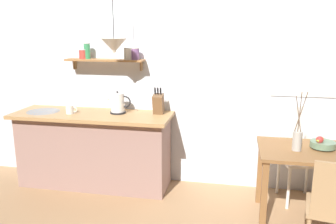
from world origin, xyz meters
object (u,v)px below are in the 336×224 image
dining_table (316,162)px  dining_chair_near (334,208)px  electric_kettle (118,103)px  coffee_mug_by_sink (70,110)px  fruit_bowl (322,144)px  knife_block (158,104)px  dining_chair_far (298,150)px  pendant_lamp (114,45)px  twig_vase (297,140)px

dining_table → dining_chair_near: dining_chair_near is taller
electric_kettle → coffee_mug_by_sink: size_ratio=2.05×
fruit_bowl → knife_block: 1.74m
dining_chair_near → knife_block: knife_block is taller
electric_kettle → dining_chair_far: bearing=1.7°
dining_chair_far → dining_chair_near: bearing=-86.2°
pendant_lamp → dining_chair_far: bearing=6.9°
dining_chair_near → electric_kettle: bearing=151.6°
knife_block → dining_table: bearing=-16.7°
fruit_bowl → electric_kettle: 2.18m
knife_block → fruit_bowl: bearing=-14.3°
electric_kettle → coffee_mug_by_sink: bearing=-166.2°
dining_chair_near → coffee_mug_by_sink: coffee_mug_by_sink is taller
twig_vase → pendant_lamp: (-1.85, 0.29, 0.83)m
dining_chair_far → twig_vase: size_ratio=1.83×
fruit_bowl → pendant_lamp: size_ratio=0.34×
fruit_bowl → twig_vase: twig_vase is taller
electric_kettle → knife_block: (0.46, 0.05, 0.00)m
fruit_bowl → dining_table: bearing=-133.0°
dining_chair_near → dining_chair_far: (-0.08, 1.19, 0.04)m
knife_block → pendant_lamp: (-0.42, -0.23, 0.65)m
dining_chair_near → pendant_lamp: size_ratio=1.35×
twig_vase → knife_block: size_ratio=1.80×
electric_kettle → knife_block: knife_block is taller
electric_kettle → pendant_lamp: (0.04, -0.18, 0.66)m
knife_block → pendant_lamp: bearing=-151.2°
dining_table → pendant_lamp: size_ratio=1.56×
coffee_mug_by_sink → electric_kettle: bearing=13.8°
dining_table → electric_kettle: size_ratio=3.87×
electric_kettle → knife_block: 0.46m
dining_chair_near → coffee_mug_by_sink: (-2.61, 1.00, 0.42)m
dining_chair_near → knife_block: 2.06m
dining_chair_near → pendant_lamp: bearing=155.0°
dining_table → twig_vase: size_ratio=1.89×
twig_vase → pendant_lamp: 2.05m
dining_chair_near → electric_kettle: 2.42m
fruit_bowl → pendant_lamp: bearing=174.7°
dining_chair_near → knife_block: size_ratio=2.94×
coffee_mug_by_sink → pendant_lamp: size_ratio=0.20×
electric_kettle → pendant_lamp: 0.68m
electric_kettle → knife_block: bearing=6.8°
twig_vase → fruit_bowl: bearing=22.2°
dining_chair_far → coffee_mug_by_sink: bearing=-175.7°
twig_vase → pendant_lamp: pendant_lamp is taller
pendant_lamp → fruit_bowl: bearing=-5.3°
twig_vase → knife_block: bearing=159.8°
dining_chair_near → dining_chair_far: bearing=93.8°
fruit_bowl → twig_vase: (-0.24, -0.10, 0.06)m
electric_kettle → knife_block: size_ratio=0.88×
coffee_mug_by_sink → knife_block: bearing=10.6°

